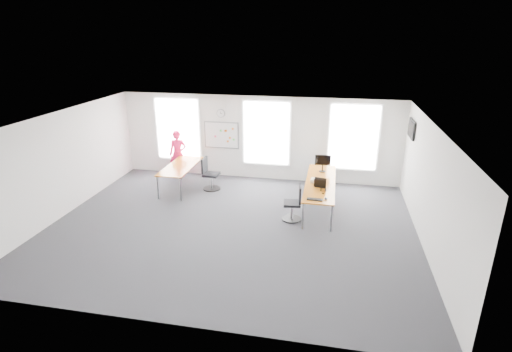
% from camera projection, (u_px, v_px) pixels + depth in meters
% --- Properties ---
extents(floor, '(10.00, 10.00, 0.00)m').
position_uv_depth(floor, '(231.00, 227.00, 11.06)').
color(floor, '#252529').
rests_on(floor, ground).
extents(ceiling, '(10.00, 10.00, 0.00)m').
position_uv_depth(ceiling, '(229.00, 120.00, 10.03)').
color(ceiling, silver).
rests_on(ceiling, ground).
extents(wall_back, '(10.00, 0.00, 10.00)m').
position_uv_depth(wall_back, '(258.00, 138.00, 14.23)').
color(wall_back, white).
rests_on(wall_back, ground).
extents(wall_front, '(10.00, 0.00, 10.00)m').
position_uv_depth(wall_front, '(171.00, 254.00, 6.86)').
color(wall_front, white).
rests_on(wall_front, ground).
extents(wall_left, '(0.00, 10.00, 10.00)m').
position_uv_depth(wall_left, '(61.00, 164.00, 11.45)').
color(wall_left, white).
rests_on(wall_left, ground).
extents(wall_right, '(0.00, 10.00, 10.00)m').
position_uv_depth(wall_right, '(430.00, 190.00, 9.64)').
color(wall_right, white).
rests_on(wall_right, ground).
extents(window_left, '(1.60, 0.06, 2.20)m').
position_uv_depth(window_left, '(178.00, 129.00, 14.67)').
color(window_left, white).
rests_on(window_left, wall_back).
extents(window_mid, '(1.60, 0.06, 2.20)m').
position_uv_depth(window_mid, '(266.00, 133.00, 14.08)').
color(window_mid, white).
rests_on(window_mid, wall_back).
extents(window_right, '(1.60, 0.06, 2.20)m').
position_uv_depth(window_right, '(353.00, 137.00, 13.54)').
color(window_right, white).
rests_on(window_right, wall_back).
extents(desk_right, '(0.88, 3.31, 0.81)m').
position_uv_depth(desk_right, '(320.00, 184.00, 12.08)').
color(desk_right, '#B5681C').
rests_on(desk_right, ground).
extents(desk_left, '(0.89, 2.22, 0.81)m').
position_uv_depth(desk_left, '(181.00, 167.00, 13.53)').
color(desk_left, '#B5681C').
rests_on(desk_left, ground).
extents(chair_right, '(0.55, 0.55, 1.04)m').
position_uv_depth(chair_right, '(294.00, 205.00, 11.33)').
color(chair_right, black).
rests_on(chair_right, ground).
extents(chair_left, '(0.59, 0.59, 1.10)m').
position_uv_depth(chair_left, '(210.00, 176.00, 13.53)').
color(chair_left, black).
rests_on(chair_left, ground).
extents(person, '(0.69, 0.52, 1.73)m').
position_uv_depth(person, '(178.00, 154.00, 14.60)').
color(person, '#E51751').
rests_on(person, ground).
extents(whiteboard, '(1.20, 0.03, 0.90)m').
position_uv_depth(whiteboard, '(221.00, 135.00, 14.43)').
color(whiteboard, white).
rests_on(whiteboard, wall_back).
extents(wall_clock, '(0.30, 0.04, 0.30)m').
position_uv_depth(wall_clock, '(221.00, 113.00, 14.15)').
color(wall_clock, gray).
rests_on(wall_clock, wall_back).
extents(tv, '(0.06, 0.90, 0.55)m').
position_uv_depth(tv, '(412.00, 129.00, 12.14)').
color(tv, black).
rests_on(tv, wall_right).
extents(keyboard, '(0.44, 0.18, 0.02)m').
position_uv_depth(keyboard, '(315.00, 200.00, 10.79)').
color(keyboard, black).
rests_on(keyboard, desk_right).
extents(mouse, '(0.09, 0.13, 0.05)m').
position_uv_depth(mouse, '(326.00, 199.00, 10.81)').
color(mouse, black).
rests_on(mouse, desk_right).
extents(lens_cap, '(0.07, 0.07, 0.01)m').
position_uv_depth(lens_cap, '(323.00, 193.00, 11.21)').
color(lens_cap, black).
rests_on(lens_cap, desk_right).
extents(headphones, '(0.18, 0.09, 0.10)m').
position_uv_depth(headphones, '(323.00, 190.00, 11.36)').
color(headphones, black).
rests_on(headphones, desk_right).
extents(laptop_sleeve, '(0.37, 0.27, 0.29)m').
position_uv_depth(laptop_sleeve, '(320.00, 183.00, 11.57)').
color(laptop_sleeve, black).
rests_on(laptop_sleeve, desk_right).
extents(paper_stack, '(0.34, 0.28, 0.11)m').
position_uv_depth(paper_stack, '(316.00, 181.00, 12.02)').
color(paper_stack, '#F6EBC0').
rests_on(paper_stack, desk_right).
extents(monitor, '(0.51, 0.21, 0.57)m').
position_uv_depth(monitor, '(323.00, 162.00, 12.83)').
color(monitor, black).
rests_on(monitor, desk_right).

